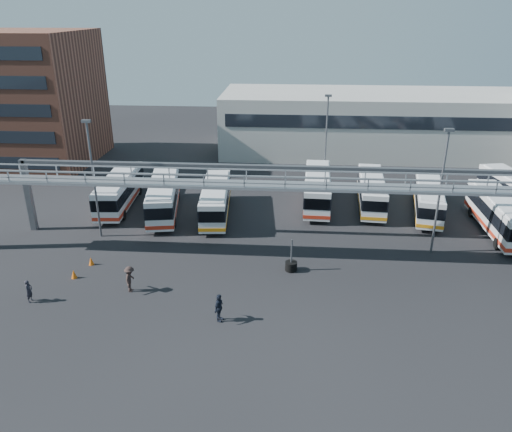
# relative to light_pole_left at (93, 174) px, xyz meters

# --- Properties ---
(ground) EXTENTS (140.00, 140.00, 0.00)m
(ground) POSITION_rel_light_pole_left_xyz_m (16.00, -8.00, -5.73)
(ground) COLOR black
(ground) RESTS_ON ground
(gantry) EXTENTS (51.40, 5.15, 7.10)m
(gantry) POSITION_rel_light_pole_left_xyz_m (16.00, -2.13, -0.22)
(gantry) COLOR #95989D
(gantry) RESTS_ON ground
(apartment_building) EXTENTS (18.00, 15.00, 16.00)m
(apartment_building) POSITION_rel_light_pole_left_xyz_m (-18.00, 22.00, 2.27)
(apartment_building) COLOR brown
(apartment_building) RESTS_ON ground
(warehouse) EXTENTS (42.00, 14.00, 8.00)m
(warehouse) POSITION_rel_light_pole_left_xyz_m (28.00, 30.00, -1.73)
(warehouse) COLOR #9E9E99
(warehouse) RESTS_ON ground
(light_pole_left) EXTENTS (0.70, 0.35, 10.21)m
(light_pole_left) POSITION_rel_light_pole_left_xyz_m (0.00, 0.00, 0.00)
(light_pole_left) COLOR #4C4F54
(light_pole_left) RESTS_ON ground
(light_pole_mid) EXTENTS (0.70, 0.35, 10.21)m
(light_pole_mid) POSITION_rel_light_pole_left_xyz_m (28.00, -1.00, 0.00)
(light_pole_mid) COLOR #4C4F54
(light_pole_mid) RESTS_ON ground
(light_pole_back) EXTENTS (0.70, 0.35, 10.21)m
(light_pole_back) POSITION_rel_light_pole_left_xyz_m (20.00, 14.00, 0.00)
(light_pole_back) COLOR #4C4F54
(light_pole_back) RESTS_ON ground
(bus_1) EXTENTS (3.20, 10.87, 3.26)m
(bus_1) POSITION_rel_light_pole_left_xyz_m (-0.52, 7.06, -3.93)
(bus_1) COLOR silver
(bus_1) RESTS_ON ground
(bus_2) EXTENTS (4.25, 11.04, 3.27)m
(bus_2) POSITION_rel_light_pole_left_xyz_m (4.29, 5.59, -3.92)
(bus_2) COLOR silver
(bus_2) RESTS_ON ground
(bus_3) EXTENTS (3.20, 10.43, 3.12)m
(bus_3) POSITION_rel_light_pole_left_xyz_m (9.35, 5.36, -4.00)
(bus_3) COLOR silver
(bus_3) RESTS_ON ground
(bus_5) EXTENTS (2.96, 10.89, 3.28)m
(bus_5) POSITION_rel_light_pole_left_xyz_m (19.06, 9.00, -3.91)
(bus_5) COLOR silver
(bus_5) RESTS_ON ground
(bus_6) EXTENTS (3.13, 10.33, 3.09)m
(bus_6) POSITION_rel_light_pole_left_xyz_m (24.40, 8.85, -4.02)
(bus_6) COLOR silver
(bus_6) RESTS_ON ground
(bus_7) EXTENTS (4.18, 10.33, 3.06)m
(bus_7) POSITION_rel_light_pole_left_xyz_m (29.58, 7.31, -4.04)
(bus_7) COLOR silver
(bus_7) RESTS_ON ground
(bus_8) EXTENTS (2.68, 10.91, 3.30)m
(bus_8) POSITION_rel_light_pole_left_xyz_m (34.70, 3.41, -3.90)
(bus_8) COLOR silver
(bus_8) RESTS_ON ground
(pedestrian_a) EXTENTS (0.42, 0.61, 1.62)m
(pedestrian_a) POSITION_rel_light_pole_left_xyz_m (-0.99, -10.60, -4.92)
(pedestrian_a) COLOR black
(pedestrian_a) RESTS_ON ground
(pedestrian_c) EXTENTS (0.75, 1.26, 1.92)m
(pedestrian_c) POSITION_rel_light_pole_left_xyz_m (5.41, -8.77, -4.77)
(pedestrian_c) COLOR #2E211E
(pedestrian_c) RESTS_ON ground
(pedestrian_d) EXTENTS (0.73, 1.20, 1.91)m
(pedestrian_d) POSITION_rel_light_pole_left_xyz_m (12.12, -11.89, -4.77)
(pedestrian_d) COLOR black
(pedestrian_d) RESTS_ON ground
(cone_left) EXTENTS (0.46, 0.46, 0.66)m
(cone_left) POSITION_rel_light_pole_left_xyz_m (0.66, -7.29, -5.40)
(cone_left) COLOR #D6580B
(cone_left) RESTS_ON ground
(cone_right) EXTENTS (0.52, 0.52, 0.64)m
(cone_right) POSITION_rel_light_pole_left_xyz_m (1.14, -5.18, -5.41)
(cone_right) COLOR #D6580B
(cone_right) RESTS_ON ground
(tire_stack) EXTENTS (0.91, 0.91, 2.60)m
(tire_stack) POSITION_rel_light_pole_left_xyz_m (16.62, -4.94, -5.29)
(tire_stack) COLOR black
(tire_stack) RESTS_ON ground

